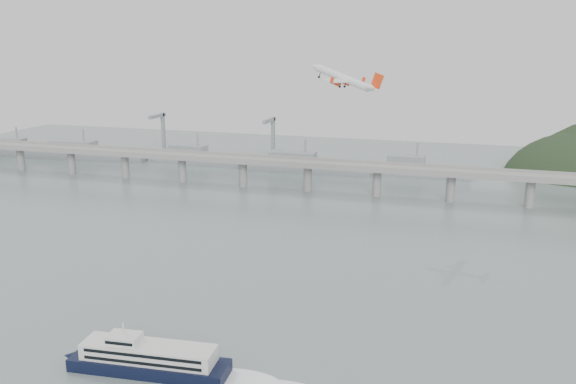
% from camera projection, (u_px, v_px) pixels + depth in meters
% --- Properties ---
extents(ground, '(900.00, 900.00, 0.00)m').
position_uv_depth(ground, '(248.00, 309.00, 247.41)').
color(ground, slate).
rests_on(ground, ground).
extents(bridge, '(800.00, 22.00, 23.90)m').
position_uv_depth(bridge, '(347.00, 170.00, 428.84)').
color(bridge, gray).
rests_on(bridge, ground).
extents(distant_fleet, '(453.00, 60.90, 40.00)m').
position_uv_depth(distant_fleet, '(190.00, 157.00, 536.21)').
color(distant_fleet, gray).
rests_on(distant_fleet, ground).
extents(ferry, '(87.65, 20.37, 16.53)m').
position_uv_depth(ferry, '(149.00, 359.00, 199.96)').
color(ferry, black).
rests_on(ferry, ground).
extents(airliner, '(41.91, 38.65, 16.23)m').
position_uv_depth(airliner, '(345.00, 79.00, 316.41)').
color(airliner, white).
rests_on(airliner, ground).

